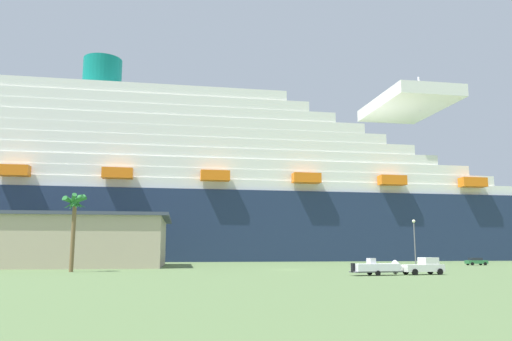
% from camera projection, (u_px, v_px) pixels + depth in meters
% --- Properties ---
extents(ground_plane, '(600.00, 600.00, 0.00)m').
position_uv_depth(ground_plane, '(258.00, 265.00, 109.77)').
color(ground_plane, '#567042').
extents(cruise_ship, '(265.38, 39.34, 65.94)m').
position_uv_depth(cruise_ship, '(197.00, 194.00, 152.60)').
color(cruise_ship, '#1E2D4C').
rests_on(cruise_ship, ground_plane).
extents(pickup_truck, '(5.83, 2.91, 2.20)m').
position_uv_depth(pickup_truck, '(424.00, 266.00, 64.73)').
color(pickup_truck, white).
rests_on(pickup_truck, ground_plane).
extents(small_boat_on_trailer, '(8.30, 2.88, 2.15)m').
position_uv_depth(small_boat_on_trailer, '(381.00, 268.00, 62.88)').
color(small_boat_on_trailer, '#595960').
rests_on(small_boat_on_trailer, ground_plane).
extents(palm_tree, '(3.68, 3.67, 11.48)m').
position_uv_depth(palm_tree, '(75.00, 209.00, 73.95)').
color(palm_tree, brown).
rests_on(palm_tree, ground_plane).
extents(street_lamp, '(0.56, 0.56, 8.35)m').
position_uv_depth(street_lamp, '(414.00, 237.00, 85.39)').
color(street_lamp, slate).
rests_on(street_lamp, ground_plane).
extents(parked_car_yellow_taxi, '(4.95, 2.47, 1.58)m').
position_uv_depth(parked_car_yellow_taxi, '(1.00, 264.00, 84.42)').
color(parked_car_yellow_taxi, yellow).
rests_on(parked_car_yellow_taxi, ground_plane).
extents(parked_car_blue_suv, '(4.55, 2.28, 1.58)m').
position_uv_depth(parked_car_blue_suv, '(105.00, 262.00, 96.57)').
color(parked_car_blue_suv, '#264C99').
rests_on(parked_car_blue_suv, ground_plane).
extents(parked_car_green_wagon, '(4.40, 2.25, 1.58)m').
position_uv_depth(parked_car_green_wagon, '(476.00, 261.00, 105.34)').
color(parked_car_green_wagon, '#2D723F').
rests_on(parked_car_green_wagon, ground_plane).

